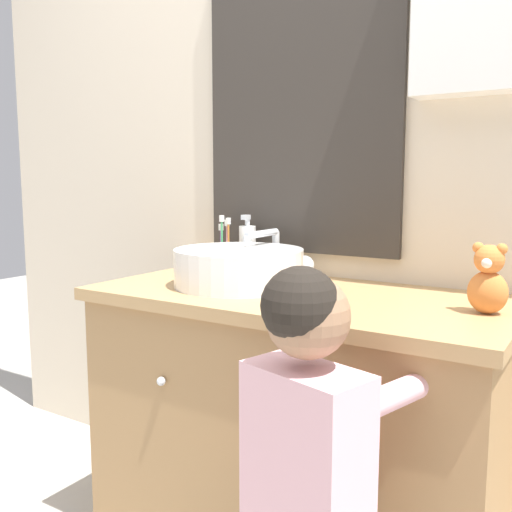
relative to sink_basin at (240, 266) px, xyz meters
name	(u,v)px	position (x,y,z in m)	size (l,w,h in m)	color
wall_back	(352,122)	(0.21, 0.31, 0.43)	(3.20, 0.18, 2.50)	beige
vanity_counter	(296,426)	(0.19, 0.00, -0.45)	(1.16, 0.57, 0.79)	#A37A4C
sink_basin	(240,266)	(0.00, 0.00, 0.00)	(0.38, 0.44, 0.15)	white
toothbrush_holder	(224,258)	(-0.20, 0.20, -0.01)	(0.07, 0.07, 0.19)	beige
soap_dispenser	(247,248)	(-0.11, 0.21, 0.02)	(0.06, 0.06, 0.20)	white
child_figure	(308,481)	(0.47, -0.46, -0.32)	(0.33, 0.44, 0.94)	slate
teddy_bear	(488,280)	(0.69, 0.01, 0.02)	(0.09, 0.08, 0.17)	orange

